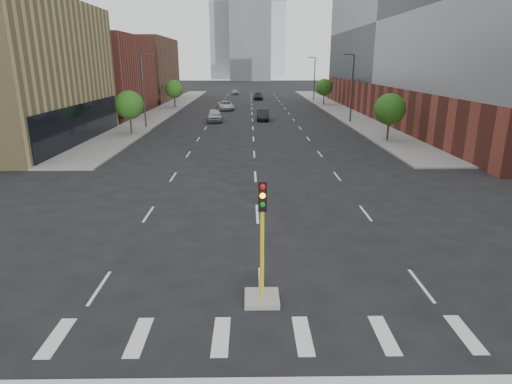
{
  "coord_description": "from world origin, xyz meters",
  "views": [
    {
      "loc": [
        -0.4,
        -4.2,
        8.0
      ],
      "look_at": [
        -0.13,
        13.9,
        2.5
      ],
      "focal_mm": 30.0,
      "sensor_mm": 36.0,
      "label": 1
    }
  ],
  "objects_px": {
    "car_deep_right": "(258,96)",
    "car_distant": "(235,92)",
    "car_mid_right": "(263,115)",
    "car_far_left": "(226,106)",
    "car_near_left": "(214,115)",
    "median_traffic_signal": "(262,276)"
  },
  "relations": [
    {
      "from": "car_deep_right",
      "to": "car_distant",
      "type": "bearing_deg",
      "value": 110.65
    },
    {
      "from": "car_distant",
      "to": "car_mid_right",
      "type": "bearing_deg",
      "value": -86.39
    },
    {
      "from": "car_distant",
      "to": "car_far_left",
      "type": "bearing_deg",
      "value": -93.44
    },
    {
      "from": "car_near_left",
      "to": "car_deep_right",
      "type": "relative_size",
      "value": 0.98
    },
    {
      "from": "median_traffic_signal",
      "to": "car_distant",
      "type": "height_order",
      "value": "median_traffic_signal"
    },
    {
      "from": "car_far_left",
      "to": "car_deep_right",
      "type": "distance_m",
      "value": 22.31
    },
    {
      "from": "car_mid_right",
      "to": "car_deep_right",
      "type": "xyz_separation_m",
      "value": [
        0.0,
        35.33,
        -0.04
      ]
    },
    {
      "from": "car_deep_right",
      "to": "car_near_left",
      "type": "bearing_deg",
      "value": -99.97
    },
    {
      "from": "car_near_left",
      "to": "car_far_left",
      "type": "height_order",
      "value": "car_near_left"
    },
    {
      "from": "car_near_left",
      "to": "car_distant",
      "type": "relative_size",
      "value": 1.29
    },
    {
      "from": "car_distant",
      "to": "car_deep_right",
      "type": "bearing_deg",
      "value": -72.65
    },
    {
      "from": "median_traffic_signal",
      "to": "car_distant",
      "type": "xyz_separation_m",
      "value": [
        -4.12,
        99.56,
        -0.31
      ]
    },
    {
      "from": "car_near_left",
      "to": "car_deep_right",
      "type": "bearing_deg",
      "value": 76.16
    },
    {
      "from": "car_mid_right",
      "to": "car_distant",
      "type": "height_order",
      "value": "car_mid_right"
    },
    {
      "from": "car_far_left",
      "to": "car_distant",
      "type": "height_order",
      "value": "car_far_left"
    },
    {
      "from": "car_deep_right",
      "to": "car_distant",
      "type": "xyz_separation_m",
      "value": [
        -5.62,
        15.39,
        -0.08
      ]
    },
    {
      "from": "car_far_left",
      "to": "car_mid_right",
      "type": "bearing_deg",
      "value": -74.6
    },
    {
      "from": "median_traffic_signal",
      "to": "car_far_left",
      "type": "xyz_separation_m",
      "value": [
        -4.59,
        62.71,
        -0.22
      ]
    },
    {
      "from": "car_mid_right",
      "to": "car_far_left",
      "type": "xyz_separation_m",
      "value": [
        -6.09,
        13.87,
        -0.03
      ]
    },
    {
      "from": "car_deep_right",
      "to": "median_traffic_signal",
      "type": "bearing_deg",
      "value": -90.44
    },
    {
      "from": "car_mid_right",
      "to": "car_far_left",
      "type": "height_order",
      "value": "car_mid_right"
    },
    {
      "from": "car_mid_right",
      "to": "car_deep_right",
      "type": "height_order",
      "value": "car_mid_right"
    }
  ]
}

